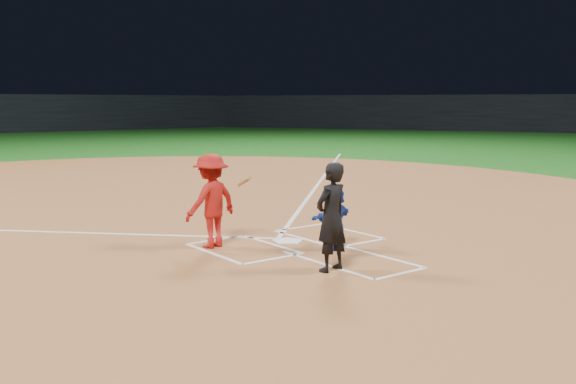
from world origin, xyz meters
TOP-DOWN VIEW (x-y plane):
  - ground at (0.00, 0.00)m, footprint 120.00×120.00m
  - home_plate_dirt at (0.00, 6.00)m, footprint 28.00×28.00m
  - stadium_wall_right at (42.00, 24.00)m, footprint 31.04×52.56m
  - home_plate at (0.00, 0.00)m, footprint 0.60×0.60m
  - catcher at (0.27, -0.99)m, footprint 1.07×0.56m
  - umpire at (-0.72, -2.04)m, footprint 0.66×0.49m
  - chalk_markings at (0.00, 5.29)m, footprint 28.35×17.32m
  - batter_at_plate at (-1.34, 0.45)m, footprint 1.35×0.97m

SIDE VIEW (x-z plane):
  - ground at x=0.00m, z-range 0.00..0.00m
  - home_plate_dirt at x=0.00m, z-range 0.00..0.01m
  - chalk_markings at x=0.00m, z-range 0.01..0.02m
  - home_plate at x=0.00m, z-range 0.01..0.03m
  - catcher at x=0.27m, z-range 0.01..1.11m
  - batter_at_plate at x=-1.34m, z-range 0.01..1.66m
  - umpire at x=-0.72m, z-range 0.01..1.66m
  - stadium_wall_right at x=42.00m, z-range 0.00..3.20m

